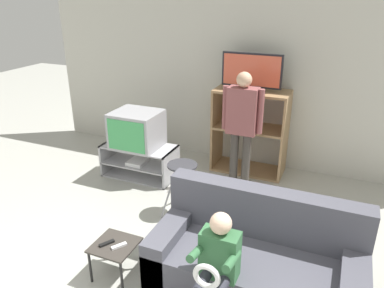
{
  "coord_description": "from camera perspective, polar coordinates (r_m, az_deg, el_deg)",
  "views": [
    {
      "loc": [
        1.47,
        -1.52,
        2.52
      ],
      "look_at": [
        -0.05,
        2.06,
        0.9
      ],
      "focal_mm": 35.0,
      "sensor_mm": 36.0,
      "label": 1
    }
  ],
  "objects": [
    {
      "name": "wall_back",
      "position": [
        5.63,
        7.45,
        9.91
      ],
      "size": [
        6.4,
        0.06,
        2.6
      ],
      "color": "beige",
      "rests_on": "ground_plane"
    },
    {
      "name": "tv_stand",
      "position": [
        5.43,
        -7.98,
        -2.6
      ],
      "size": [
        1.04,
        0.51,
        0.46
      ],
      "color": "#A8A8AD",
      "rests_on": "ground_plane"
    },
    {
      "name": "television_main",
      "position": [
        5.23,
        -8.4,
        2.21
      ],
      "size": [
        0.64,
        0.57,
        0.51
      ],
      "color": "#9E9EA3",
      "rests_on": "tv_stand"
    },
    {
      "name": "media_shelf",
      "position": [
        5.46,
        8.81,
        2.0
      ],
      "size": [
        1.04,
        0.51,
        1.22
      ],
      "color": "#9E7A51",
      "rests_on": "ground_plane"
    },
    {
      "name": "television_flat",
      "position": [
        5.23,
        9.06,
        10.69
      ],
      "size": [
        0.83,
        0.2,
        0.51
      ],
      "color": "black",
      "rests_on": "media_shelf"
    },
    {
      "name": "folding_stool",
      "position": [
        4.37,
        -1.49,
        -4.55
      ],
      "size": [
        0.39,
        0.45,
        0.65
      ],
      "color": "#99999E",
      "rests_on": "ground_plane"
    },
    {
      "name": "snack_table",
      "position": [
        3.65,
        -11.65,
        -15.33
      ],
      "size": [
        0.38,
        0.38,
        0.35
      ],
      "color": "#38332D",
      "rests_on": "ground_plane"
    },
    {
      "name": "remote_control_black",
      "position": [
        3.63,
        -12.86,
        -14.53
      ],
      "size": [
        0.1,
        0.14,
        0.02
      ],
      "primitive_type": "cube",
      "rotation": [
        0.0,
        0.0,
        -0.54
      ],
      "color": "black",
      "rests_on": "snack_table"
    },
    {
      "name": "remote_control_white",
      "position": [
        3.57,
        -11.06,
        -14.99
      ],
      "size": [
        0.11,
        0.14,
        0.02
      ],
      "primitive_type": "cube",
      "rotation": [
        0.0,
        0.0,
        -0.59
      ],
      "color": "silver",
      "rests_on": "snack_table"
    },
    {
      "name": "couch",
      "position": [
        3.49,
        9.68,
        -17.29
      ],
      "size": [
        1.8,
        0.82,
        0.89
      ],
      "color": "#4C4C56",
      "rests_on": "ground_plane"
    },
    {
      "name": "person_standing_adult",
      "position": [
        4.8,
        7.62,
        3.51
      ],
      "size": [
        0.53,
        0.2,
        1.59
      ],
      "color": "#3D3833",
      "rests_on": "ground_plane"
    },
    {
      "name": "person_seated_child",
      "position": [
        2.99,
        3.7,
        -17.83
      ],
      "size": [
        0.33,
        0.43,
        0.99
      ],
      "color": "#2D2D38",
      "rests_on": "ground_plane"
    }
  ]
}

